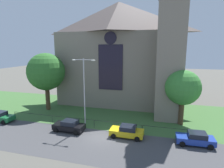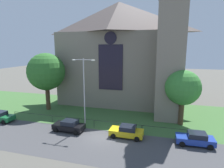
% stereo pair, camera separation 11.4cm
% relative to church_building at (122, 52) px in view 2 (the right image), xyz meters
% --- Properties ---
extents(ground, '(160.00, 160.00, 0.00)m').
position_rel_church_building_xyz_m(ground, '(1.07, -6.43, -10.27)').
color(ground, '#56544C').
extents(road_asphalt, '(120.00, 8.00, 0.01)m').
position_rel_church_building_xyz_m(road_asphalt, '(1.07, -18.43, -10.27)').
color(road_asphalt, '#424244').
rests_on(road_asphalt, ground).
extents(grass_verge, '(120.00, 20.00, 0.01)m').
position_rel_church_building_xyz_m(grass_verge, '(1.07, -8.43, -10.27)').
color(grass_verge, '#3D6633').
rests_on(grass_verge, ground).
extents(church_building, '(23.20, 16.20, 26.00)m').
position_rel_church_building_xyz_m(church_building, '(0.00, 0.00, 0.00)').
color(church_building, gray).
rests_on(church_building, ground).
extents(iron_railing, '(26.98, 0.07, 1.13)m').
position_rel_church_building_xyz_m(iron_railing, '(-0.77, -13.93, -9.31)').
color(iron_railing, black).
rests_on(iron_railing, ground).
extents(tree_right_near, '(5.02, 5.02, 8.05)m').
position_rel_church_building_xyz_m(tree_right_near, '(11.09, -9.40, -4.79)').
color(tree_right_near, '#4C3823').
rests_on(tree_right_near, ground).
extents(tree_left_near, '(6.61, 6.61, 10.26)m').
position_rel_church_building_xyz_m(tree_left_near, '(-11.80, -8.45, -3.36)').
color(tree_left_near, '#4C3823').
rests_on(tree_left_near, ground).
extents(streetlamp_near, '(3.37, 0.26, 9.73)m').
position_rel_church_building_xyz_m(streetlamp_near, '(-2.10, -14.03, -4.22)').
color(streetlamp_near, '#B2B2B7').
rests_on(streetlamp_near, ground).
extents(parked_car_green, '(4.22, 2.07, 1.51)m').
position_rel_church_building_xyz_m(parked_car_green, '(-15.58, -15.51, -9.53)').
color(parked_car_green, '#196033').
rests_on(parked_car_green, ground).
extents(parked_car_black, '(4.25, 2.12, 1.51)m').
position_rel_church_building_xyz_m(parked_car_black, '(-3.64, -15.89, -9.53)').
color(parked_car_black, black).
rests_on(parked_car_black, ground).
extents(parked_car_yellow, '(4.22, 2.06, 1.51)m').
position_rel_church_building_xyz_m(parked_car_yellow, '(4.24, -15.53, -9.53)').
color(parked_car_yellow, gold).
rests_on(parked_car_yellow, ground).
extents(parked_car_blue, '(4.26, 2.14, 1.51)m').
position_rel_church_building_xyz_m(parked_car_blue, '(12.27, -15.34, -9.53)').
color(parked_car_blue, '#1E3899').
rests_on(parked_car_blue, ground).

